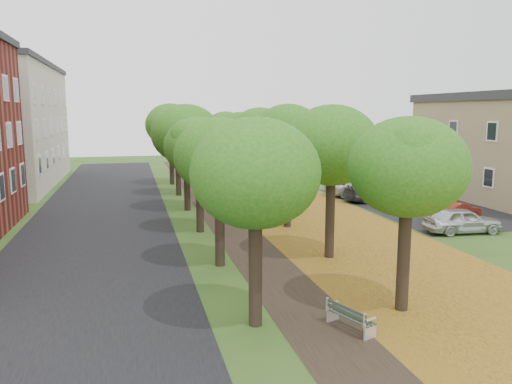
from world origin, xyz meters
TOP-DOWN VIEW (x-y plane):
  - ground at (0.00, 0.00)m, footprint 120.00×120.00m
  - street_asphalt at (-7.50, 15.00)m, footprint 8.00×70.00m
  - footpath at (0.00, 15.00)m, footprint 3.20×70.00m
  - leaf_verge at (5.00, 15.00)m, footprint 7.50×70.00m
  - parking_lot at (13.50, 16.00)m, footprint 9.00×16.00m
  - tree_row_west at (-2.20, 15.00)m, footprint 3.98×33.98m
  - tree_row_east at (2.60, 15.00)m, footprint 3.98×33.98m
  - bench at (0.34, -1.00)m, footprint 1.01×1.68m
  - car_silver at (11.00, 8.42)m, footprint 4.07×1.93m
  - car_red at (12.10, 10.61)m, footprint 3.97×2.72m
  - car_grey at (11.00, 18.07)m, footprint 4.77×2.48m
  - car_white at (11.00, 20.71)m, footprint 5.23×2.82m

SIDE VIEW (x-z plane):
  - ground at x=0.00m, z-range 0.00..0.00m
  - street_asphalt at x=-7.50m, z-range 0.00..0.01m
  - parking_lot at x=13.50m, z-range 0.00..0.01m
  - footpath at x=0.00m, z-range 0.00..0.01m
  - leaf_verge at x=5.00m, z-range 0.00..0.01m
  - bench at x=0.34m, z-range 0.02..0.78m
  - car_red at x=12.10m, z-range 0.00..1.24m
  - car_grey at x=11.00m, z-range 0.00..1.32m
  - car_silver at x=11.00m, z-range 0.00..1.34m
  - car_white at x=11.00m, z-range 0.00..1.39m
  - tree_row_west at x=-2.20m, z-range 1.52..8.01m
  - tree_row_east at x=2.60m, z-range 1.52..8.01m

